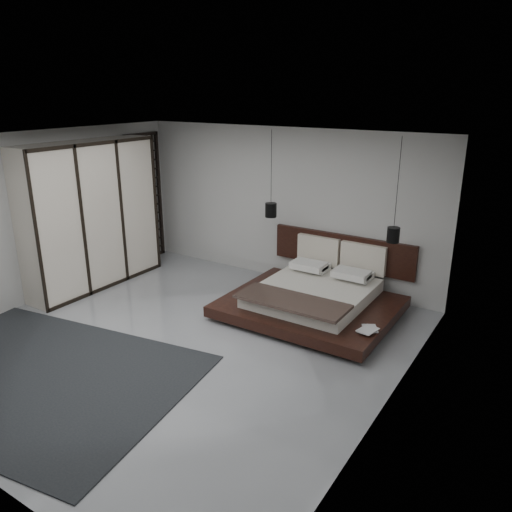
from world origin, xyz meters
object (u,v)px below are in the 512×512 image
Objects in this scene: pendant_left at (271,210)px; rug at (35,376)px; wardrobe at (91,216)px; pendant_right at (393,235)px; bed at (314,296)px; lattice_screen at (145,198)px.

rug is (-1.02, -4.00, -1.47)m from pendant_left.
pendant_left is at bearing 26.90° from wardrobe.
pendant_right reaches higher than wardrobe.
pendant_right is (2.12, 0.00, -0.10)m from pendant_left.
lattice_screen is at bearing 172.68° from bed.
pendant_left is at bearing 180.00° from pendant_right.
pendant_left is 0.38× the size of rug.
pendant_left and pendant_right have the same top height.
rug is at bearing -63.48° from lattice_screen.
lattice_screen is 3.10m from pendant_left.
pendant_right is at bearing -1.61° from lattice_screen.
pendant_left is 0.55× the size of wardrobe.
lattice_screen is 4.31m from bed.
lattice_screen reaches higher than rug.
pendant_right reaches higher than rug.
rug is at bearing -54.63° from wardrobe.
pendant_right is at bearing 0.00° from pendant_left.
pendant_left reaches higher than lattice_screen.
pendant_right is 0.59× the size of wardrobe.
rug is (2.07, -4.15, -1.29)m from lattice_screen.
bed is 1.67× the size of pendant_right.
pendant_left is 3.19m from wardrobe.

